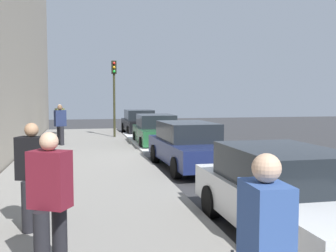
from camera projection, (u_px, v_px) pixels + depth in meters
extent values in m
plane|color=#333335|center=(177.00, 163.00, 14.21)|extent=(56.00, 56.00, 0.00)
cube|color=gray|center=(82.00, 165.00, 13.53)|extent=(28.00, 4.60, 0.15)
cube|color=gold|center=(262.00, 160.00, 14.87)|extent=(28.00, 0.14, 0.01)
cube|color=white|center=(137.00, 142.00, 19.70)|extent=(8.29, 0.56, 0.22)
cylinder|color=black|center=(157.00, 131.00, 23.75)|extent=(0.64, 0.23, 0.64)
cylinder|color=black|center=(129.00, 131.00, 23.38)|extent=(0.64, 0.23, 0.64)
cylinder|color=black|center=(149.00, 127.00, 26.48)|extent=(0.64, 0.23, 0.64)
cylinder|color=black|center=(124.00, 128.00, 26.12)|extent=(0.64, 0.23, 0.64)
cube|color=black|center=(139.00, 125.00, 24.91)|extent=(4.55, 1.85, 0.64)
cube|color=black|center=(139.00, 115.00, 25.08)|extent=(2.37, 1.62, 0.60)
cylinder|color=black|center=(180.00, 143.00, 17.54)|extent=(0.64, 0.23, 0.64)
cylinder|color=black|center=(142.00, 144.00, 17.23)|extent=(0.64, 0.23, 0.64)
cylinder|color=black|center=(169.00, 137.00, 20.19)|extent=(0.64, 0.23, 0.64)
cylinder|color=black|center=(135.00, 138.00, 19.88)|extent=(0.64, 0.23, 0.64)
cube|color=#1E512D|center=(157.00, 134.00, 18.69)|extent=(4.41, 1.90, 0.64)
cube|color=black|center=(156.00, 121.00, 18.86)|extent=(2.31, 1.65, 0.60)
cylinder|color=black|center=(231.00, 165.00, 11.96)|extent=(0.65, 0.24, 0.64)
cylinder|color=black|center=(176.00, 168.00, 11.56)|extent=(0.65, 0.24, 0.64)
cylinder|color=black|center=(200.00, 152.00, 14.81)|extent=(0.65, 0.24, 0.64)
cylinder|color=black|center=(155.00, 154.00, 14.41)|extent=(0.65, 0.24, 0.64)
cube|color=navy|center=(190.00, 151.00, 13.16)|extent=(4.81, 1.97, 0.64)
cube|color=black|center=(188.00, 131.00, 13.34)|extent=(2.52, 1.69, 0.60)
cylinder|color=black|center=(289.00, 197.00, 8.22)|extent=(0.64, 0.22, 0.64)
cylinder|color=black|center=(211.00, 202.00, 7.86)|extent=(0.64, 0.22, 0.64)
cube|color=white|center=(288.00, 205.00, 6.59)|extent=(4.73, 1.84, 0.64)
cube|color=black|center=(282.00, 166.00, 6.78)|extent=(2.47, 1.62, 0.60)
cylinder|color=black|center=(60.00, 235.00, 5.25)|extent=(0.20, 0.20, 0.84)
cylinder|color=black|center=(42.00, 246.00, 4.87)|extent=(0.20, 0.20, 0.84)
cube|color=maroon|center=(50.00, 179.00, 5.00)|extent=(0.50, 0.57, 0.72)
sphere|color=#D8AD8C|center=(49.00, 141.00, 4.96)|extent=(0.23, 0.23, 0.23)
cylinder|color=black|center=(59.00, 135.00, 18.54)|extent=(0.20, 0.20, 0.85)
cylinder|color=black|center=(62.00, 136.00, 18.20)|extent=(0.20, 0.20, 0.85)
cube|color=#1E284C|center=(60.00, 118.00, 18.31)|extent=(0.46, 0.57, 0.73)
sphere|color=brown|center=(60.00, 108.00, 18.28)|extent=(0.24, 0.24, 0.24)
cube|color=#335193|center=(265.00, 227.00, 3.18)|extent=(0.49, 0.32, 0.72)
sphere|color=#D8AD8C|center=(266.00, 168.00, 3.14)|extent=(0.23, 0.23, 0.23)
cylinder|color=black|center=(61.00, 127.00, 23.23)|extent=(0.19, 0.19, 0.82)
cylinder|color=black|center=(59.00, 127.00, 23.52)|extent=(0.19, 0.19, 0.82)
cube|color=brown|center=(60.00, 114.00, 23.32)|extent=(0.48, 0.55, 0.70)
sphere|color=#D8AD8C|center=(60.00, 106.00, 23.28)|extent=(0.23, 0.23, 0.23)
cylinder|color=black|center=(39.00, 201.00, 6.97)|extent=(0.20, 0.20, 0.84)
cylinder|color=black|center=(28.00, 207.00, 6.58)|extent=(0.20, 0.20, 0.84)
cube|color=black|center=(32.00, 158.00, 6.71)|extent=(0.45, 0.56, 0.72)
sphere|color=tan|center=(32.00, 130.00, 6.68)|extent=(0.23, 0.23, 0.23)
cylinder|color=#2D2D19|center=(114.00, 106.00, 21.79)|extent=(0.12, 0.12, 3.42)
cube|color=black|center=(114.00, 67.00, 21.64)|extent=(0.26, 0.26, 0.70)
sphere|color=red|center=(114.00, 63.00, 21.48)|extent=(0.14, 0.14, 0.14)
sphere|color=orange|center=(114.00, 67.00, 21.49)|extent=(0.14, 0.14, 0.14)
sphere|color=green|center=(114.00, 71.00, 21.51)|extent=(0.14, 0.14, 0.14)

